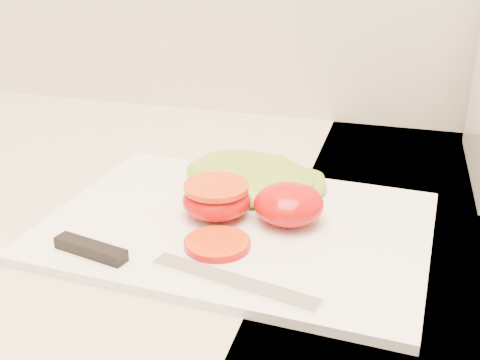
# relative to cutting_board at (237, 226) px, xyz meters

# --- Properties ---
(cutting_board) EXTENTS (0.42, 0.31, 0.01)m
(cutting_board) POSITION_rel_cutting_board_xyz_m (0.00, 0.00, 0.00)
(cutting_board) COLOR white
(cutting_board) RESTS_ON counter
(tomato_half_dome) EXTENTS (0.08, 0.08, 0.04)m
(tomato_half_dome) POSITION_rel_cutting_board_xyz_m (0.05, 0.02, 0.03)
(tomato_half_dome) COLOR red
(tomato_half_dome) RESTS_ON cutting_board
(tomato_half_cut) EXTENTS (0.08, 0.08, 0.04)m
(tomato_half_cut) POSITION_rel_cutting_board_xyz_m (-0.03, 0.01, 0.03)
(tomato_half_cut) COLOR red
(tomato_half_cut) RESTS_ON cutting_board
(tomato_slice_0) EXTENTS (0.06, 0.06, 0.01)m
(tomato_slice_0) POSITION_rel_cutting_board_xyz_m (-0.00, -0.06, 0.01)
(tomato_slice_0) COLOR #E14E16
(tomato_slice_0) RESTS_ON cutting_board
(lettuce_leaf_0) EXTENTS (0.18, 0.14, 0.03)m
(lettuce_leaf_0) POSITION_rel_cutting_board_xyz_m (-0.01, 0.08, 0.02)
(lettuce_leaf_0) COLOR #96C333
(lettuce_leaf_0) RESTS_ON cutting_board
(lettuce_leaf_1) EXTENTS (0.12, 0.12, 0.02)m
(lettuce_leaf_1) POSITION_rel_cutting_board_xyz_m (0.04, 0.09, 0.02)
(lettuce_leaf_1) COLOR #96C333
(lettuce_leaf_1) RESTS_ON cutting_board
(knife) EXTENTS (0.27, 0.06, 0.01)m
(knife) POSITION_rel_cutting_board_xyz_m (-0.06, -0.11, 0.01)
(knife) COLOR silver
(knife) RESTS_ON cutting_board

